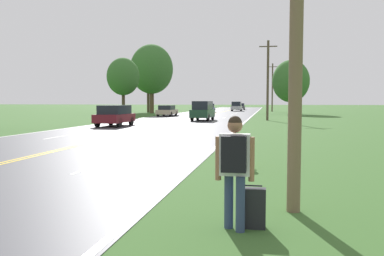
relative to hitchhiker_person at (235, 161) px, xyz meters
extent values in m
cube|color=silver|center=(-4.71, 5.38, -1.07)|extent=(0.12, 3.00, 0.00)
cube|color=silver|center=(-4.71, 14.38, -1.07)|extent=(0.12, 3.00, 0.00)
cube|color=silver|center=(-4.71, 23.38, -1.07)|extent=(0.12, 3.00, 0.00)
cube|color=silver|center=(-4.71, 32.38, -1.07)|extent=(0.12, 3.00, 0.00)
cube|color=silver|center=(-4.71, 41.38, -1.07)|extent=(0.12, 3.00, 0.00)
cube|color=silver|center=(-4.71, 50.38, -1.07)|extent=(0.12, 3.00, 0.00)
cube|color=silver|center=(-4.71, 59.38, -1.07)|extent=(0.12, 3.00, 0.00)
cube|color=silver|center=(-4.71, 68.38, -1.07)|extent=(0.12, 3.00, 0.00)
cube|color=silver|center=(-4.71, 77.38, -1.07)|extent=(0.12, 3.00, 0.00)
cube|color=silver|center=(-4.71, 86.38, -1.07)|extent=(0.12, 3.00, 0.00)
cube|color=silver|center=(-4.71, 95.38, -1.07)|extent=(0.12, 3.00, 0.00)
cube|color=silver|center=(-4.71, 104.38, -1.07)|extent=(0.12, 3.00, 0.00)
cube|color=silver|center=(-10.92, 14.38, -1.07)|extent=(0.12, 3.00, 0.00)
cube|color=silver|center=(-10.92, 23.38, -1.07)|extent=(0.12, 3.00, 0.00)
cube|color=silver|center=(-10.92, 32.38, -1.07)|extent=(0.12, 3.00, 0.00)
cube|color=silver|center=(-10.92, 41.38, -1.07)|extent=(0.12, 3.00, 0.00)
cube|color=silver|center=(-10.92, 50.38, -1.07)|extent=(0.12, 3.00, 0.00)
cube|color=silver|center=(-10.92, 59.38, -1.07)|extent=(0.12, 3.00, 0.00)
cube|color=silver|center=(-10.92, 68.38, -1.07)|extent=(0.12, 3.00, 0.00)
cube|color=silver|center=(-10.92, 77.38, -1.07)|extent=(0.12, 3.00, 0.00)
cube|color=silver|center=(-10.92, 86.38, -1.07)|extent=(0.12, 3.00, 0.00)
cube|color=silver|center=(-10.92, 95.38, -1.07)|extent=(0.12, 3.00, 0.00)
cube|color=silver|center=(-10.92, 104.38, -1.07)|extent=(0.12, 3.00, 0.00)
cylinder|color=navy|center=(-0.10, 0.12, -0.65)|extent=(0.14, 0.14, 0.85)
cylinder|color=navy|center=(0.10, -0.04, -0.65)|extent=(0.14, 0.14, 0.85)
cube|color=white|center=(0.00, 0.04, 0.09)|extent=(0.46, 0.19, 0.64)
sphere|color=#936647|center=(0.00, 0.04, 0.54)|extent=(0.23, 0.23, 0.23)
sphere|color=#2D2319|center=(0.00, 0.04, 0.58)|extent=(0.21, 0.21, 0.21)
cylinder|color=#936647|center=(-0.25, 0.04, 0.03)|extent=(0.09, 0.09, 0.68)
cylinder|color=#936647|center=(0.25, 0.04, 0.03)|extent=(0.09, 0.09, 0.68)
cube|color=black|center=(0.00, -0.14, 0.12)|extent=(0.37, 0.18, 0.54)
cube|color=black|center=(0.28, 0.19, -0.76)|extent=(0.39, 0.19, 0.63)
cylinder|color=black|center=(0.28, 0.19, -0.41)|extent=(0.27, 0.02, 0.02)
cylinder|color=gold|center=(-0.28, 6.20, -0.76)|extent=(0.31, 0.31, 0.64)
sphere|color=gold|center=(-0.28, 6.20, -0.37)|extent=(0.30, 0.30, 0.30)
cylinder|color=gold|center=(-0.08, 6.20, -0.69)|extent=(0.08, 0.11, 0.11)
cylinder|color=gold|center=(-0.47, 6.20, -0.69)|extent=(0.08, 0.11, 0.11)
cylinder|color=brown|center=(0.28, 35.78, 2.94)|extent=(0.24, 0.24, 8.04)
cube|color=brown|center=(0.28, 35.78, 6.36)|extent=(1.80, 0.12, 0.10)
cylinder|color=brown|center=(0.93, 70.26, 3.32)|extent=(0.24, 0.24, 8.81)
cube|color=brown|center=(0.93, 70.26, 7.13)|extent=(1.80, 0.12, 0.10)
cylinder|color=#473828|center=(-20.46, 62.48, 1.07)|extent=(0.46, 0.46, 4.29)
ellipsoid|color=#234C1E|center=(-20.46, 62.48, 5.18)|extent=(4.62, 4.62, 5.32)
cylinder|color=#473828|center=(-18.68, 45.37, 0.60)|extent=(0.43, 0.43, 3.37)
ellipsoid|color=#386B2D|center=(-18.68, 45.37, 4.12)|extent=(4.32, 4.32, 4.97)
cylinder|color=#473828|center=(3.56, 56.59, 0.22)|extent=(0.55, 0.55, 2.59)
ellipsoid|color=#386B2D|center=(3.56, 56.59, 3.85)|extent=(5.50, 5.50, 6.33)
cylinder|color=brown|center=(-18.22, 57.11, 0.99)|extent=(0.69, 0.69, 4.14)
ellipsoid|color=#386B2D|center=(-18.22, 57.11, 5.98)|extent=(6.88, 6.88, 7.91)
cylinder|color=black|center=(-12.25, 25.18, -0.71)|extent=(0.20, 0.74, 0.74)
cylinder|color=black|center=(-10.51, 25.18, -0.71)|extent=(0.20, 0.74, 0.74)
cylinder|color=black|center=(-12.25, 22.53, -0.71)|extent=(0.20, 0.74, 0.74)
cylinder|color=black|center=(-10.51, 22.53, -0.71)|extent=(0.20, 0.74, 0.74)
cube|color=maroon|center=(-11.38, 23.86, -0.43)|extent=(1.94, 4.27, 0.64)
cube|color=#1E232D|center=(-11.38, 23.86, 0.22)|extent=(1.71, 2.99, 0.68)
cylinder|color=black|center=(-5.36, 32.74, -0.70)|extent=(0.22, 0.77, 0.76)
cylinder|color=black|center=(-6.95, 32.79, -0.70)|extent=(0.22, 0.77, 0.76)
cylinder|color=black|center=(-5.28, 35.41, -0.70)|extent=(0.22, 0.77, 0.76)
cylinder|color=black|center=(-6.86, 35.46, -0.70)|extent=(0.22, 0.77, 0.76)
cube|color=#1E472D|center=(-6.11, 34.10, -0.35)|extent=(1.92, 4.36, 0.78)
cube|color=#1E232D|center=(-6.11, 34.10, 0.46)|extent=(1.67, 3.06, 0.83)
cylinder|color=black|center=(-13.31, 46.05, -0.77)|extent=(0.23, 0.62, 0.61)
cylinder|color=black|center=(-11.62, 45.97, -0.77)|extent=(0.23, 0.62, 0.61)
cylinder|color=black|center=(-13.43, 43.63, -0.77)|extent=(0.23, 0.62, 0.61)
cylinder|color=black|center=(-11.75, 43.55, -0.77)|extent=(0.23, 0.62, 0.61)
cube|color=#C1B28E|center=(-12.53, 44.80, -0.52)|extent=(2.08, 4.00, 0.57)
cube|color=#1E232D|center=(-12.53, 44.65, 0.04)|extent=(1.76, 2.23, 0.56)
cylinder|color=black|center=(-10.59, 63.38, -0.75)|extent=(0.20, 0.66, 0.66)
cylinder|color=black|center=(-8.91, 63.37, -0.75)|extent=(0.20, 0.66, 0.66)
cylinder|color=black|center=(-10.61, 60.89, -0.75)|extent=(0.20, 0.66, 0.66)
cylinder|color=black|center=(-8.93, 60.88, -0.75)|extent=(0.20, 0.66, 0.66)
cube|color=navy|center=(-9.76, 62.13, -0.52)|extent=(1.91, 4.03, 0.53)
cube|color=#1E232D|center=(-9.76, 62.13, 0.08)|extent=(1.67, 2.82, 0.68)
cylinder|color=black|center=(-4.91, 70.97, -0.73)|extent=(0.21, 0.70, 0.70)
cylinder|color=black|center=(-6.63, 70.95, -0.73)|extent=(0.21, 0.70, 0.70)
cylinder|color=black|center=(-4.94, 73.78, -0.73)|extent=(0.21, 0.70, 0.70)
cylinder|color=black|center=(-6.66, 73.77, -0.73)|extent=(0.21, 0.70, 0.70)
cube|color=silver|center=(-5.78, 72.37, -0.43)|extent=(1.97, 4.55, 0.67)
cube|color=#1E232D|center=(-5.78, 72.37, 0.32)|extent=(1.72, 3.19, 0.84)
cylinder|color=black|center=(-5.01, 82.74, -0.74)|extent=(0.21, 0.69, 0.68)
cylinder|color=black|center=(-6.65, 82.72, -0.74)|extent=(0.21, 0.69, 0.68)
cylinder|color=black|center=(-5.04, 85.39, -0.74)|extent=(0.21, 0.69, 0.68)
cylinder|color=black|center=(-6.68, 85.37, -0.74)|extent=(0.21, 0.69, 0.68)
cube|color=#47474C|center=(-5.84, 84.06, -0.49)|extent=(1.89, 4.30, 0.57)
cube|color=#1E232D|center=(-5.85, 84.23, 0.08)|extent=(1.65, 2.37, 0.57)
camera|label=1|loc=(0.52, -6.13, 0.91)|focal=38.00mm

